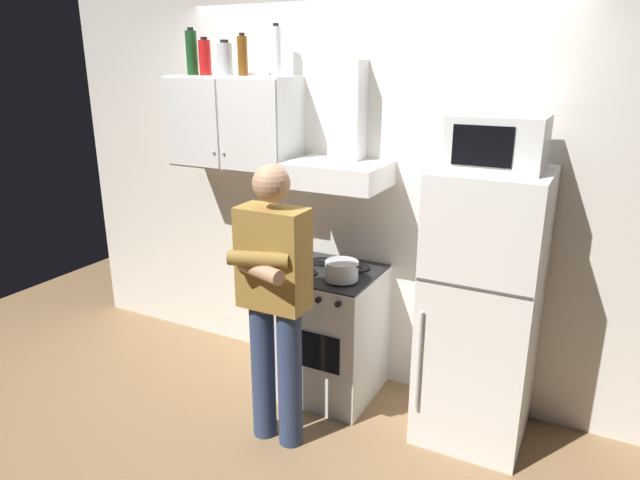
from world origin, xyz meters
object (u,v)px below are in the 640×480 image
at_px(upper_cabinet, 234,122).
at_px(bottle_wine_green, 192,53).
at_px(bottle_beer_brown, 243,56).
at_px(person_standing, 274,298).
at_px(range_hood, 341,153).
at_px(bottle_vodka_clear, 276,51).
at_px(microwave, 498,142).
at_px(stove_oven, 331,332).
at_px(bottle_soda_red, 205,57).
at_px(refrigerator, 481,309).
at_px(bottle_canister_steel, 225,59).
at_px(cooking_pot, 342,270).

relative_size(upper_cabinet, bottle_wine_green, 2.97).
bearing_deg(upper_cabinet, bottle_beer_brown, -6.26).
relative_size(person_standing, bottle_beer_brown, 6.27).
height_order(range_hood, bottle_vodka_clear, bottle_vodka_clear).
distance_m(microwave, bottle_vodka_clear, 1.51).
relative_size(stove_oven, bottle_soda_red, 3.63).
distance_m(refrigerator, person_standing, 1.17).
relative_size(range_hood, bottle_canister_steel, 3.36).
xyz_separation_m(stove_oven, person_standing, (-0.05, -0.61, 0.47)).
height_order(range_hood, bottle_wine_green, bottle_wine_green).
xyz_separation_m(microwave, cooking_pot, (-0.82, -0.14, -0.81)).
distance_m(upper_cabinet, bottle_vodka_clear, 0.56).
bearing_deg(range_hood, bottle_soda_red, -178.06).
bearing_deg(stove_oven, bottle_beer_brown, 170.71).
height_order(range_hood, bottle_canister_steel, bottle_canister_steel).
relative_size(bottle_beer_brown, bottle_vodka_clear, 0.83).
height_order(stove_oven, bottle_vodka_clear, bottle_vodka_clear).
height_order(cooking_pot, bottle_canister_steel, bottle_canister_steel).
relative_size(range_hood, bottle_wine_green, 2.48).
bearing_deg(bottle_soda_red, upper_cabinet, 9.85).
xyz_separation_m(range_hood, cooking_pot, (0.13, -0.25, -0.67)).
bearing_deg(cooking_pot, bottle_wine_green, 169.63).
height_order(range_hood, bottle_soda_red, bottle_soda_red).
bearing_deg(refrigerator, upper_cabinet, 175.93).
relative_size(stove_oven, bottle_canister_steel, 3.92).
xyz_separation_m(microwave, bottle_canister_steel, (-1.79, 0.10, 0.41)).
bearing_deg(bottle_canister_steel, bottle_beer_brown, -3.09).
distance_m(microwave, bottle_canister_steel, 1.84).
height_order(microwave, bottle_soda_red, bottle_soda_red).
xyz_separation_m(upper_cabinet, microwave, (1.75, -0.11, -0.01)).
height_order(bottle_beer_brown, bottle_vodka_clear, bottle_vodka_clear).
bearing_deg(stove_oven, bottle_soda_red, 174.59).
height_order(bottle_vodka_clear, bottle_soda_red, bottle_vodka_clear).
bearing_deg(bottle_canister_steel, range_hood, 0.31).
height_order(microwave, bottle_beer_brown, bottle_beer_brown).
height_order(person_standing, bottle_beer_brown, bottle_beer_brown).
xyz_separation_m(upper_cabinet, bottle_soda_red, (-0.18, -0.03, 0.41)).
xyz_separation_m(bottle_beer_brown, bottle_wine_green, (-0.40, -0.01, 0.02)).
relative_size(upper_cabinet, bottle_beer_brown, 3.44).
relative_size(person_standing, bottle_soda_red, 6.81).
relative_size(refrigerator, bottle_soda_red, 6.64).
relative_size(bottle_beer_brown, bottle_soda_red, 1.09).
xyz_separation_m(refrigerator, cooking_pot, (-0.82, -0.12, 0.13)).
bearing_deg(stove_oven, upper_cabinet, 171.10).
height_order(bottle_wine_green, bottle_canister_steel, bottle_wine_green).
bearing_deg(person_standing, range_hood, 86.09).
distance_m(stove_oven, cooking_pot, 0.53).
bearing_deg(bottle_vodka_clear, microwave, -5.90).
bearing_deg(upper_cabinet, stove_oven, -8.90).
bearing_deg(bottle_soda_red, bottle_canister_steel, 11.52).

